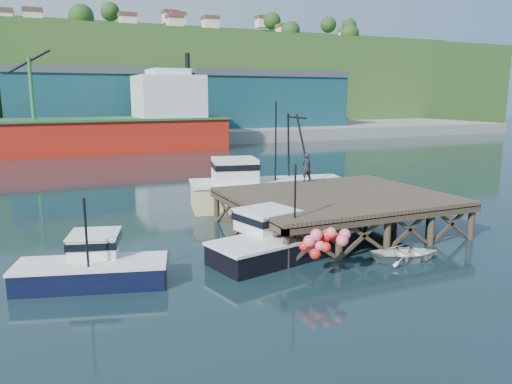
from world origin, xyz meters
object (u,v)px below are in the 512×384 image
boat_navy (93,265)px  trawler (266,186)px  dinghy (406,254)px  dockworker (306,167)px  boat_black (280,239)px

boat_navy → trawler: size_ratio=0.56×
dinghy → dockworker: 10.92m
boat_black → trawler: size_ratio=0.69×
dinghy → trawler: bearing=20.1°
trawler → dockworker: bearing=-45.4°
boat_navy → trawler: bearing=54.1°
boat_navy → boat_black: size_ratio=0.82×
boat_navy → dockworker: dockworker is taller
dinghy → dockworker: size_ratio=1.70×
boat_black → dinghy: 6.05m
boat_black → trawler: bearing=55.4°
trawler → dockworker: (1.69, -2.68, 1.57)m
trawler → dockworker: trawler is taller
trawler → dinghy: (1.14, -13.23, -1.17)m
boat_black → dinghy: bearing=-44.2°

